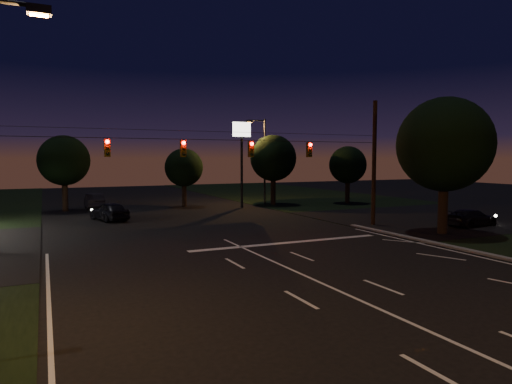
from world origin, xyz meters
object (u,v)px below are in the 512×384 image
utility_pole_right (373,225)px  car_oncoming_b (94,201)px  car_oncoming_a (109,211)px  car_cross (471,218)px  tree_right_near (443,146)px

utility_pole_right → car_oncoming_b: (-17.38, 20.01, 0.74)m
car_oncoming_a → car_cross: 27.09m
car_oncoming_a → car_oncoming_b: bearing=-105.3°
utility_pole_right → car_oncoming_b: utility_pole_right is taller
utility_pole_right → car_oncoming_a: (-17.14, 10.69, 0.73)m
car_oncoming_b → car_cross: bearing=134.6°
utility_pole_right → car_oncoming_a: utility_pole_right is taller
car_oncoming_b → car_cross: (23.35, -23.47, -0.12)m
tree_right_near → utility_pole_right: bearing=107.5°
utility_pole_right → car_cross: size_ratio=2.10×
utility_pole_right → car_cross: bearing=-30.1°
car_oncoming_b → tree_right_near: bearing=127.0°
car_oncoming_a → car_oncoming_b: 9.33m
car_oncoming_a → car_cross: bearing=131.7°
tree_right_near → car_oncoming_a: tree_right_near is taller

